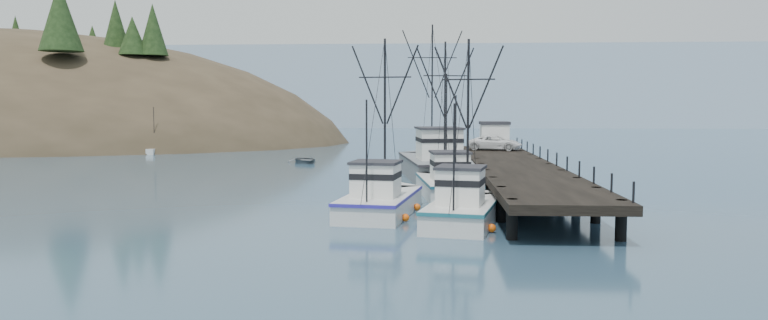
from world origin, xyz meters
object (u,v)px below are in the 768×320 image
(trawler_near, at_px, (464,208))
(pickup_truck, at_px, (495,143))
(trawler_far, at_px, (446,184))
(pier_shed, at_px, (494,135))
(motorboat, at_px, (305,163))
(work_vessel, at_px, (435,164))
(pier, at_px, (515,168))
(trawler_mid, at_px, (381,200))

(trawler_near, distance_m, pickup_truck, 31.30)
(trawler_far, xyz_separation_m, pier_shed, (5.48, 21.84, 2.60))
(trawler_far, distance_m, motorboat, 30.47)
(work_vessel, distance_m, pickup_truck, 9.62)
(trawler_near, height_order, motorboat, trawler_near)
(pier, xyz_separation_m, pickup_truck, (-0.03, 15.41, 1.04))
(motorboat, bearing_deg, pickup_truck, -43.35)
(trawler_mid, height_order, pier_shed, trawler_mid)
(motorboat, bearing_deg, pier, -71.82)
(pier, xyz_separation_m, work_vessel, (-6.11, 8.11, -0.46))
(trawler_near, bearing_deg, trawler_mid, 147.72)
(work_vessel, relative_size, motorboat, 3.65)
(work_vessel, relative_size, pickup_truck, 3.27)
(trawler_far, bearing_deg, pickup_truck, 74.54)
(pier_shed, bearing_deg, work_vessel, -122.27)
(pier_shed, height_order, motorboat, pier_shed)
(trawler_far, distance_m, work_vessel, 11.98)
(trawler_near, relative_size, pickup_truck, 1.99)
(pier, distance_m, trawler_far, 6.65)
(work_vessel, height_order, motorboat, work_vessel)
(pier, bearing_deg, trawler_mid, -127.34)
(trawler_far, height_order, pier_shed, trawler_far)
(pickup_truck, height_order, motorboat, pickup_truck)
(trawler_mid, distance_m, pier_shed, 32.02)
(motorboat, bearing_deg, pier_shed, -36.58)
(trawler_mid, xyz_separation_m, pier_shed, (9.62, 30.43, 2.60))
(trawler_far, bearing_deg, trawler_mid, -115.69)
(trawler_far, bearing_deg, work_vessel, 93.64)
(pickup_truck, relative_size, motorboat, 1.12)
(pier, height_order, trawler_mid, trawler_mid)
(work_vessel, xyz_separation_m, motorboat, (-14.41, 14.46, -1.23))
(pier, distance_m, trawler_mid, 15.66)
(trawler_near, distance_m, work_vessel, 23.64)
(pier, relative_size, trawler_mid, 3.99)
(pier, bearing_deg, trawler_near, -106.76)
(trawler_mid, xyz_separation_m, pickup_truck, (9.46, 27.84, 1.92))
(pier, height_order, pickup_truck, pickup_truck)
(trawler_far, xyz_separation_m, motorboat, (-15.17, 26.41, -0.82))
(trawler_far, relative_size, pier_shed, 3.58)
(trawler_far, xyz_separation_m, work_vessel, (-0.76, 11.95, 0.41))
(pier_shed, bearing_deg, trawler_near, -98.15)
(pier, xyz_separation_m, trawler_far, (-5.35, -3.84, -0.87))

